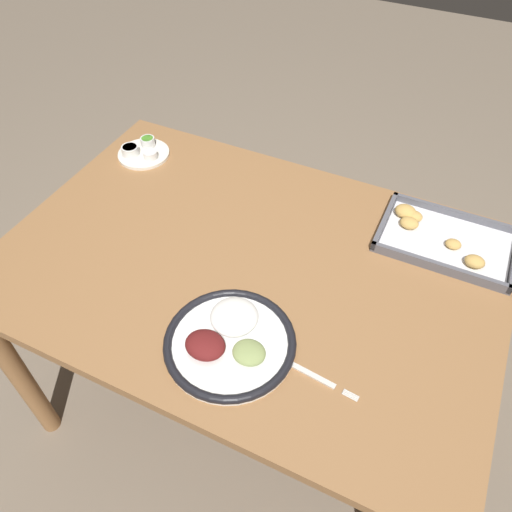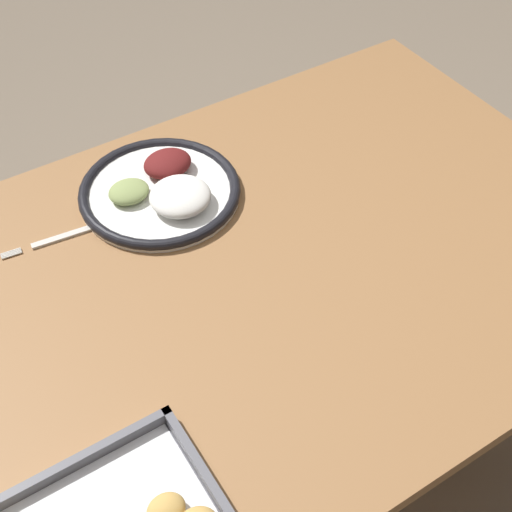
{
  "view_description": "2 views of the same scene",
  "coord_description": "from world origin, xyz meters",
  "px_view_note": "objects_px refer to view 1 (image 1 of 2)",
  "views": [
    {
      "loc": [
        0.4,
        -0.78,
        1.71
      ],
      "look_at": [
        0.02,
        0.0,
        0.78
      ],
      "focal_mm": 35.0,
      "sensor_mm": 36.0,
      "label": 1
    },
    {
      "loc": [
        0.45,
        0.67,
        1.65
      ],
      "look_at": [
        0.02,
        0.0,
        0.78
      ],
      "focal_mm": 50.0,
      "sensor_mm": 36.0,
      "label": 2
    }
  ],
  "objects_px": {
    "dinner_plate": "(229,340)",
    "saucer_plate": "(142,151)",
    "baking_tray": "(442,238)",
    "fork": "(309,373)"
  },
  "relations": [
    {
      "from": "dinner_plate",
      "to": "saucer_plate",
      "type": "distance_m",
      "value": 0.78
    },
    {
      "from": "dinner_plate",
      "to": "baking_tray",
      "type": "bearing_deg",
      "value": 55.79
    },
    {
      "from": "fork",
      "to": "baking_tray",
      "type": "relative_size",
      "value": 0.59
    },
    {
      "from": "dinner_plate",
      "to": "baking_tray",
      "type": "distance_m",
      "value": 0.65
    },
    {
      "from": "saucer_plate",
      "to": "baking_tray",
      "type": "bearing_deg",
      "value": 1.17
    },
    {
      "from": "dinner_plate",
      "to": "fork",
      "type": "height_order",
      "value": "dinner_plate"
    },
    {
      "from": "dinner_plate",
      "to": "fork",
      "type": "xyz_separation_m",
      "value": [
        0.19,
        0.0,
        -0.01
      ]
    },
    {
      "from": "dinner_plate",
      "to": "baking_tray",
      "type": "xyz_separation_m",
      "value": [
        0.36,
        0.54,
        -0.0
      ]
    },
    {
      "from": "dinner_plate",
      "to": "baking_tray",
      "type": "relative_size",
      "value": 0.85
    },
    {
      "from": "saucer_plate",
      "to": "baking_tray",
      "type": "relative_size",
      "value": 0.47
    }
  ]
}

